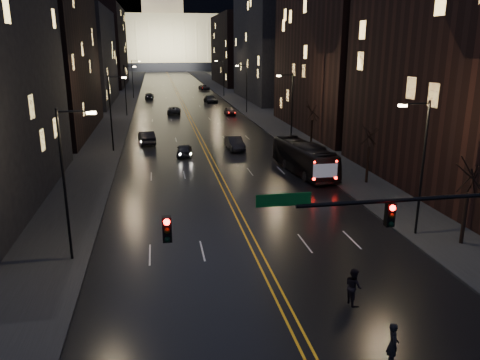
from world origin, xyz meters
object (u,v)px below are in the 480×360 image
oncoming_car_a (184,150)px  oncoming_car_b (147,137)px  pedestrian_a (393,344)px  pedestrian_b (353,286)px  bus (304,158)px  traffic_signal (442,222)px  receding_car_a (235,143)px

oncoming_car_a → oncoming_car_b: (-4.37, 7.87, 0.13)m
pedestrian_a → pedestrian_b: pedestrian_b is taller
bus → traffic_signal: bearing=-101.8°
bus → oncoming_car_a: size_ratio=2.60×
pedestrian_a → pedestrian_b: size_ratio=0.98×
bus → oncoming_car_b: 23.46m
oncoming_car_a → pedestrian_b: size_ratio=2.23×
pedestrian_b → oncoming_car_a: bearing=3.3°
traffic_signal → oncoming_car_b: traffic_signal is taller
oncoming_car_b → pedestrian_b: pedestrian_b is taller
oncoming_car_b → receding_car_a: size_ratio=1.06×
bus → oncoming_car_a: (-11.26, 9.60, -0.81)m
oncoming_car_b → bus: bearing=124.3°
oncoming_car_a → receding_car_a: bearing=-153.5°
bus → oncoming_car_b: bearing=125.5°
traffic_signal → pedestrian_b: bearing=134.4°
oncoming_car_b → pedestrian_b: (10.50, -41.61, 0.10)m
oncoming_car_b → traffic_signal: bearing=99.0°
bus → pedestrian_b: bearing=-108.3°
traffic_signal → receding_car_a: 39.06m
traffic_signal → bus: bearing=84.5°
oncoming_car_b → pedestrian_b: 42.91m
oncoming_car_b → pedestrian_a: bearing=95.0°
traffic_signal → bus: 27.09m
traffic_signal → pedestrian_a: 5.44m
pedestrian_b → traffic_signal: bearing=-142.6°
bus → oncoming_car_b: size_ratio=2.12×
traffic_signal → bus: size_ratio=1.58×
oncoming_car_b → pedestrian_a: (10.18, -46.19, 0.08)m
pedestrian_b → bus: bearing=-19.0°
traffic_signal → oncoming_car_a: traffic_signal is taller
bus → pedestrian_a: 29.24m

